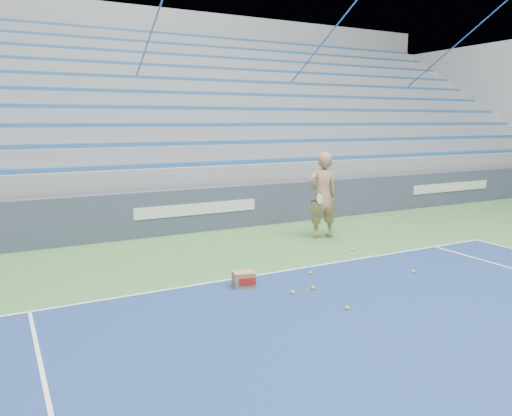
{
  "coord_description": "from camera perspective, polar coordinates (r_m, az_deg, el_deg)",
  "views": [
    {
      "loc": [
        -4.41,
        4.23,
        2.76
      ],
      "look_at": [
        -0.11,
        12.38,
        1.15
      ],
      "focal_mm": 35.0,
      "sensor_mm": 36.0,
      "label": 1
    }
  ],
  "objects": [
    {
      "name": "bleachers",
      "position": [
        17.93,
        -13.69,
        8.33
      ],
      "size": [
        31.0,
        9.15,
        7.3
      ],
      "color": "gray",
      "rests_on": "ground"
    },
    {
      "name": "tennis_ball_0",
      "position": [
        9.68,
        17.56,
        -6.92
      ],
      "size": [
        0.07,
        0.07,
        0.07
      ],
      "primitive_type": "sphere",
      "color": "#C1D22A",
      "rests_on": "ground"
    },
    {
      "name": "ball_box",
      "position": [
        8.47,
        -1.41,
        -8.16
      ],
      "size": [
        0.41,
        0.35,
        0.27
      ],
      "color": "#9D704C",
      "rests_on": "ground"
    },
    {
      "name": "tennis_ball_4",
      "position": [
        7.64,
        10.39,
        -11.17
      ],
      "size": [
        0.07,
        0.07,
        0.07
      ],
      "primitive_type": "sphere",
      "color": "#C1D22A",
      "rests_on": "ground"
    },
    {
      "name": "tennis_ball_2",
      "position": [
        8.16,
        4.2,
        -9.64
      ],
      "size": [
        0.07,
        0.07,
        0.07
      ],
      "primitive_type": "sphere",
      "color": "#C1D22A",
      "rests_on": "ground"
    },
    {
      "name": "tennis_player",
      "position": [
        11.94,
        7.59,
        1.46
      ],
      "size": [
        1.02,
        0.92,
        2.05
      ],
      "color": "tan",
      "rests_on": "ground"
    },
    {
      "name": "tennis_ball_3",
      "position": [
        9.19,
        6.31,
        -7.41
      ],
      "size": [
        0.07,
        0.07,
        0.07
      ],
      "primitive_type": "sphere",
      "color": "#C1D22A",
      "rests_on": "ground"
    },
    {
      "name": "sponsor_barrier",
      "position": [
        12.66,
        -6.95,
        -0.23
      ],
      "size": [
        30.0,
        0.32,
        1.1
      ],
      "color": "#3D455D",
      "rests_on": "ground"
    },
    {
      "name": "tennis_ball_1",
      "position": [
        10.96,
        10.96,
        -4.68
      ],
      "size": [
        0.07,
        0.07,
        0.07
      ],
      "primitive_type": "sphere",
      "color": "#C1D22A",
      "rests_on": "ground"
    },
    {
      "name": "tennis_ball_5",
      "position": [
        8.4,
        6.56,
        -9.09
      ],
      "size": [
        0.07,
        0.07,
        0.07
      ],
      "primitive_type": "sphere",
      "color": "#C1D22A",
      "rests_on": "ground"
    }
  ]
}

